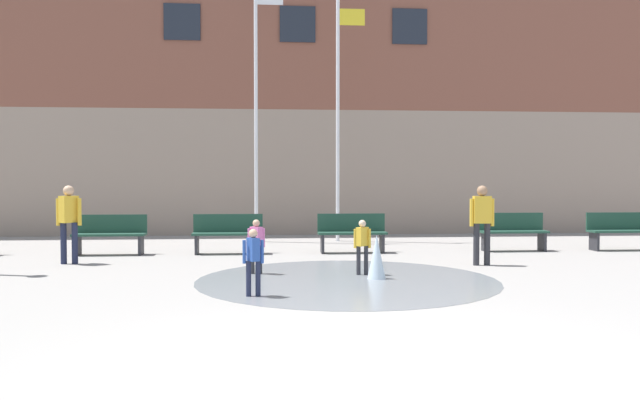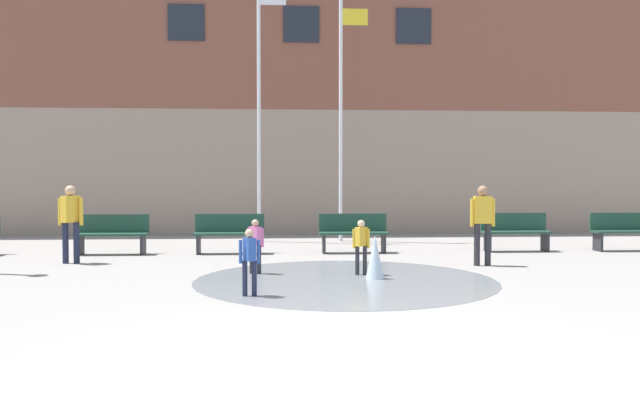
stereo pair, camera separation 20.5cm
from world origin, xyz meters
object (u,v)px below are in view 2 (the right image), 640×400
Objects in this scene: park_bench_under_right_flagpole at (515,231)px; child_with_pink_shirt at (361,243)px; park_bench_under_left_flagpole at (229,233)px; teen_by_trashcan at (71,218)px; adult_in_red at (483,219)px; park_bench_center at (353,232)px; park_bench_near_trashcan at (625,231)px; park_bench_left_of_flagpoles at (113,233)px; child_running at (249,257)px; flagpole_right at (342,110)px; flagpole_left at (260,100)px; child_in_fountain at (255,242)px.

child_with_pink_shirt reaches higher than park_bench_under_right_flagpole.
park_bench_under_left_flagpole is 1.01× the size of teen_by_trashcan.
adult_in_red is 1.61× the size of child_with_pink_shirt.
park_bench_center and park_bench_near_trashcan have the same top height.
park_bench_left_of_flagpoles is 1.62× the size of child_running.
park_bench_center is (2.88, -0.03, 0.00)m from park_bench_under_left_flagpole.
adult_in_red reaches higher than park_bench_under_left_flagpole.
child_running is at bearing -111.99° from park_bench_center.
park_bench_near_trashcan is at bearing -1.16° from park_bench_under_right_flagpole.
park_bench_near_trashcan is 0.23× the size of flagpole_right.
flagpole_right is (2.26, 0.00, -0.26)m from flagpole_left.
flagpole_left reaches higher than adult_in_red.
flagpole_right reaches higher than adult_in_red.
child_with_pink_shirt is (-6.85, -3.44, 0.10)m from park_bench_near_trashcan.
child_running is 0.14× the size of flagpole_right.
flagpole_left is at bearing 66.95° from child_with_pink_shirt.
child_with_pink_shirt is 0.14× the size of flagpole_right.
park_bench_under_right_flagpole is 1.00× the size of park_bench_near_trashcan.
park_bench_under_left_flagpole is at bearing 153.81° from teen_by_trashcan.
park_bench_center is 0.22× the size of flagpole_left.
child_in_fountain is at bearing -89.14° from flagpole_left.
park_bench_center is 1.00× the size of park_bench_near_trashcan.
flagpole_left is (-6.15, 2.75, 3.43)m from park_bench_under_right_flagpole.
child_with_pink_shirt reaches higher than park_bench_under_left_flagpole.
park_bench_under_left_flagpole is (2.65, -0.00, 0.00)m from park_bench_left_of_flagpoles.
park_bench_under_left_flagpole is 1.62× the size of child_with_pink_shirt.
flagpole_left is (3.28, 2.77, 3.43)m from park_bench_left_of_flagpoles.
child_in_fountain reaches higher than park_bench_under_right_flagpole.
park_bench_left_of_flagpoles is 0.23× the size of flagpole_right.
adult_in_red is at bearing 54.27° from child_in_fountain.
park_bench_under_right_flagpole is at bearing 178.84° from park_bench_near_trashcan.
flagpole_right is (5.97, 4.30, 2.72)m from teen_by_trashcan.
flagpole_right is (2.89, 2.78, 3.17)m from park_bench_under_left_flagpole.
teen_by_trashcan is at bearing -171.06° from park_bench_under_right_flagpole.
park_bench_left_of_flagpoles is 1.00× the size of park_bench_under_left_flagpole.
park_bench_under_left_flagpole is 1.00× the size of park_bench_center.
child_running is (-1.89, -1.92, 0.00)m from child_with_pink_shirt.
park_bench_near_trashcan is 1.62× the size of child_with_pink_shirt.
park_bench_left_of_flagpoles is 1.65m from teen_by_trashcan.
park_bench_under_right_flagpole is 1.62× the size of child_with_pink_shirt.
park_bench_under_left_flagpole and park_bench_under_right_flagpole have the same top height.
park_bench_left_of_flagpoles is 12.11m from park_bench_near_trashcan.
park_bench_under_left_flagpole is 5.43m from child_running.
adult_in_red is at bearing -17.04° from park_bench_left_of_flagpoles.
child_with_pink_shirt and child_running have the same top height.
flagpole_right is at bearing -60.59° from adult_in_red.
child_with_pink_shirt is at bearing -52.99° from park_bench_under_left_flagpole.
child_in_fountain is at bearing -43.45° from park_bench_left_of_flagpoles.
teen_by_trashcan is at bearing -161.79° from child_running.
child_with_pink_shirt is at bearing 108.69° from teen_by_trashcan.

